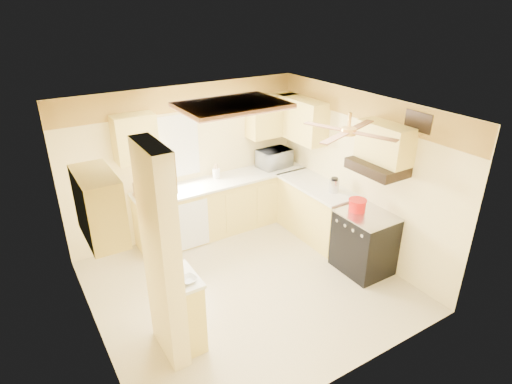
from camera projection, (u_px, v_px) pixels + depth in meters
floor at (247, 285)px, 6.05m from camera, size 4.00×4.00×0.00m
ceiling at (245, 111)px, 5.00m from camera, size 4.00×4.00×0.00m
wall_back at (187, 162)px, 6.99m from camera, size 4.00×0.00×4.00m
wall_front at (348, 283)px, 4.06m from camera, size 4.00×0.00×4.00m
wall_left at (85, 251)px, 4.57m from camera, size 0.00×3.80×3.80m
wall_right at (359, 175)px, 6.48m from camera, size 0.00×3.80×3.80m
wallpaper_border at (183, 98)px, 6.53m from camera, size 4.00×0.02×0.40m
partition_column at (162, 258)px, 4.45m from camera, size 0.20×0.70×2.50m
partition_ledge at (187, 311)px, 4.90m from camera, size 0.25×0.55×0.90m
ledge_top at (184, 277)px, 4.70m from camera, size 0.28×0.58×0.04m
lower_cabinets_back at (224, 206)px, 7.33m from camera, size 3.00×0.60×0.90m
lower_cabinets_right at (316, 211)px, 7.14m from camera, size 0.60×1.40×0.90m
countertop_back at (224, 181)px, 7.13m from camera, size 3.04×0.64×0.04m
countertop_right at (317, 186)px, 6.93m from camera, size 0.64×1.44×0.04m
dishwasher_panel at (192, 225)px, 6.74m from camera, size 0.58×0.02×0.80m
window at (171, 148)px, 6.73m from camera, size 0.92×0.02×1.02m
upper_cab_back_left at (135, 138)px, 6.19m from camera, size 0.60×0.35×0.70m
upper_cab_back_right at (272, 116)px, 7.34m from camera, size 0.90×0.35×0.70m
upper_cab_right at (302, 120)px, 7.11m from camera, size 0.35×1.00×0.70m
upper_cab_left_wall at (99, 206)px, 4.21m from camera, size 0.35×0.75×0.70m
upper_cab_over_stove at (385, 143)px, 5.68m from camera, size 0.35×0.76×0.52m
stove at (364, 242)px, 6.23m from camera, size 0.68×0.77×0.92m
range_hood at (377, 167)px, 5.78m from camera, size 0.50×0.76×0.14m
poster_menu at (167, 204)px, 4.25m from camera, size 0.02×0.42×0.57m
poster_nashville at (172, 259)px, 4.53m from camera, size 0.02×0.42×0.57m
ceiling_light_panel at (232, 106)px, 5.45m from camera, size 1.35×0.95×0.06m
ceiling_fan at (349, 131)px, 5.03m from camera, size 1.15×1.15×0.26m
vent_grate at (418, 122)px, 5.34m from camera, size 0.02×0.40×0.25m
microwave at (274, 158)px, 7.59m from camera, size 0.60×0.43×0.32m
bowl at (188, 280)px, 4.59m from camera, size 0.23×0.23×0.05m
dutch_oven at (357, 205)px, 6.12m from camera, size 0.26×0.26×0.17m
kettle at (334, 185)px, 6.63m from camera, size 0.16×0.16×0.24m
dish_rack at (146, 192)px, 6.50m from camera, size 0.38×0.28×0.21m
utensil_crock at (216, 173)px, 7.15m from camera, size 0.12×0.12×0.25m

